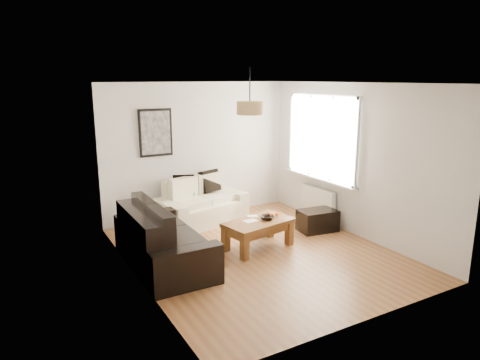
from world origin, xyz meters
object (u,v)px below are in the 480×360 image
loveseat_cream (201,202)px  sofa_leather (164,237)px  coffee_table (258,234)px  ottoman (318,220)px

loveseat_cream → sofa_leather: sofa_leather is taller
loveseat_cream → coffee_table: bearing=-92.8°
sofa_leather → ottoman: size_ratio=2.96×
sofa_leather → coffee_table: sofa_leather is taller
sofa_leather → coffee_table: 1.55m
coffee_table → loveseat_cream: bearing=99.7°
sofa_leather → coffee_table: size_ratio=1.79×
coffee_table → ottoman: 1.36m
sofa_leather → ottoman: bearing=-89.1°
loveseat_cream → ottoman: 2.17m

